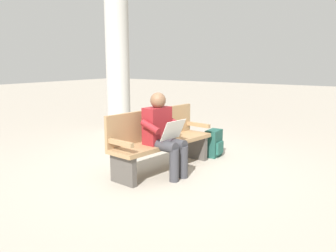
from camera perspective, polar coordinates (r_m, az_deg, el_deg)
The scene contains 5 objects.
ground_plane at distance 5.25m, azimuth -0.76°, elevation -7.19°, with size 40.00×40.00×0.00m, color #A89E8E.
bench_near at distance 5.17m, azimuth -1.36°, elevation -2.19°, with size 1.84×0.68×0.90m.
person_seated at distance 4.85m, azimuth -0.82°, elevation -1.02°, with size 0.60×0.60×1.18m.
backpack at distance 5.96m, azimuth 7.58°, elevation -2.86°, with size 0.33×0.25×0.46m.
support_pillar at distance 8.10m, azimuth -8.37°, elevation 13.76°, with size 0.53×0.53×4.12m, color #B2AFA8.
Camera 1 is at (4.08, 2.88, 1.61)m, focal length 37.06 mm.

